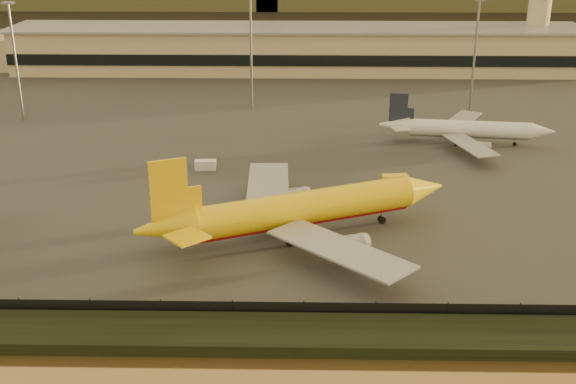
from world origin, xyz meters
name	(u,v)px	position (x,y,z in m)	size (l,w,h in m)	color
ground	(288,268)	(0.00, 0.00, 0.00)	(900.00, 900.00, 0.00)	black
embankment	(285,335)	(0.00, -17.00, 0.70)	(320.00, 7.00, 1.40)	black
tarmac	(296,95)	(0.00, 95.00, 0.10)	(320.00, 220.00, 0.20)	#2D2D2D
perimeter_fence	(286,311)	(0.00, -13.00, 1.30)	(300.00, 0.05, 2.20)	black
terminal_building	(247,49)	(-14.52, 125.55, 6.25)	(202.00, 25.00, 12.60)	tan
apron_light_masts	(364,47)	(15.00, 75.00, 15.70)	(152.20, 12.20, 25.40)	slate
dhl_cargo_jet	(300,210)	(1.52, 9.12, 4.35)	(44.23, 41.89, 13.89)	yellow
white_narrowbody_jet	(466,130)	(33.97, 53.95, 3.12)	(34.02, 32.99, 9.77)	silver
gse_vehicle_yellow	(395,181)	(17.27, 29.87, 1.16)	(4.28, 1.93, 1.93)	yellow
gse_vehicle_white	(206,165)	(-15.47, 37.62, 1.05)	(3.76, 1.69, 1.69)	silver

